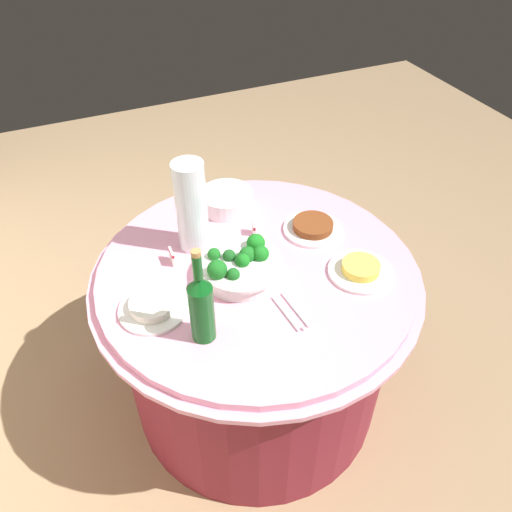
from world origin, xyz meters
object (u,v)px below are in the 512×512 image
(label_placard_front, at_px, (172,256))
(decorative_fruit_vase, at_px, (192,209))
(food_plate_fried_egg, at_px, (360,270))
(serving_tongs, at_px, (291,313))
(food_plate_rice, at_px, (153,306))
(plate_stack, at_px, (226,200))
(wine_bottle, at_px, (201,306))
(broccoli_bowl, at_px, (241,266))
(label_placard_mid, at_px, (254,228))
(food_plate_stir_fry, at_px, (313,227))

(label_placard_front, bearing_deg, decorative_fruit_vase, -59.12)
(food_plate_fried_egg, height_order, label_placard_front, label_placard_front)
(serving_tongs, xyz_separation_m, food_plate_rice, (0.19, 0.39, 0.01))
(food_plate_fried_egg, distance_m, food_plate_rice, 0.70)
(serving_tongs, bearing_deg, plate_stack, -1.91)
(decorative_fruit_vase, bearing_deg, wine_bottle, 165.17)
(broccoli_bowl, relative_size, label_placard_mid, 5.09)
(food_plate_stir_fry, relative_size, food_plate_rice, 1.00)
(food_plate_stir_fry, distance_m, label_placard_front, 0.54)
(broccoli_bowl, distance_m, serving_tongs, 0.24)
(decorative_fruit_vase, xyz_separation_m, food_plate_fried_egg, (-0.37, -0.47, -0.15))
(plate_stack, xyz_separation_m, label_placard_mid, (-0.20, -0.03, -0.00))
(decorative_fruit_vase, bearing_deg, label_placard_front, 120.88)
(food_plate_fried_egg, xyz_separation_m, food_plate_rice, (0.12, 0.69, 0.00))
(food_plate_rice, bearing_deg, label_placard_mid, -63.42)
(plate_stack, height_order, food_plate_fried_egg, plate_stack)
(wine_bottle, height_order, food_plate_fried_egg, wine_bottle)
(broccoli_bowl, bearing_deg, decorative_fruit_vase, 23.25)
(plate_stack, relative_size, wine_bottle, 0.62)
(plate_stack, bearing_deg, food_plate_fried_egg, -152.64)
(label_placard_mid, bearing_deg, food_plate_rice, 116.58)
(decorative_fruit_vase, height_order, food_plate_fried_egg, decorative_fruit_vase)
(food_plate_fried_egg, relative_size, label_placard_mid, 4.00)
(broccoli_bowl, bearing_deg, label_placard_front, 51.65)
(food_plate_fried_egg, xyz_separation_m, label_placard_front, (0.31, 0.57, 0.02))
(food_plate_stir_fry, distance_m, food_plate_rice, 0.67)
(broccoli_bowl, xyz_separation_m, serving_tongs, (-0.23, -0.08, -0.04))
(wine_bottle, xyz_separation_m, serving_tongs, (-0.03, -0.28, -0.12))
(wine_bottle, relative_size, label_placard_mid, 6.11)
(food_plate_rice, relative_size, label_placard_mid, 4.00)
(plate_stack, height_order, food_plate_stir_fry, plate_stack)
(serving_tongs, bearing_deg, wine_bottle, 84.33)
(plate_stack, bearing_deg, decorative_fruit_vase, 132.02)
(serving_tongs, relative_size, label_placard_front, 3.05)
(broccoli_bowl, height_order, food_plate_stir_fry, broccoli_bowl)
(wine_bottle, bearing_deg, plate_stack, -27.04)
(serving_tongs, xyz_separation_m, food_plate_fried_egg, (0.07, -0.30, 0.01))
(wine_bottle, distance_m, label_placard_mid, 0.51)
(food_plate_fried_egg, bearing_deg, food_plate_stir_fry, 7.77)
(plate_stack, height_order, food_plate_rice, plate_stack)
(plate_stack, height_order, serving_tongs, plate_stack)
(broccoli_bowl, bearing_deg, food_plate_fried_egg, -112.14)
(wine_bottle, xyz_separation_m, label_placard_mid, (0.38, -0.33, -0.10))
(wine_bottle, bearing_deg, food_plate_rice, 35.14)
(broccoli_bowl, height_order, decorative_fruit_vase, decorative_fruit_vase)
(food_plate_fried_egg, height_order, food_plate_stir_fry, food_plate_fried_egg)
(plate_stack, height_order, label_placard_front, plate_stack)
(serving_tongs, height_order, food_plate_rice, food_plate_rice)
(food_plate_fried_egg, distance_m, label_placard_mid, 0.42)
(label_placard_mid, bearing_deg, broccoli_bowl, 145.77)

